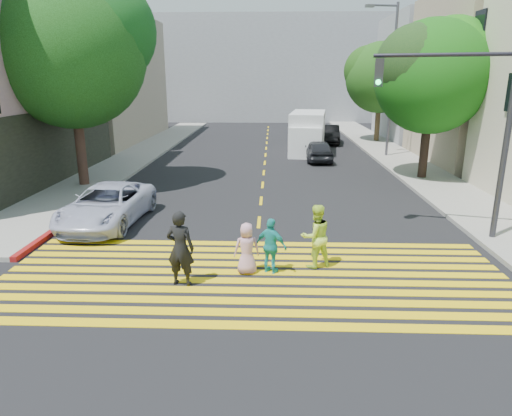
# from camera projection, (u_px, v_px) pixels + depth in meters

# --- Properties ---
(ground) EXTENTS (120.00, 120.00, 0.00)m
(ground) POSITION_uv_depth(u_px,v_px,m) (251.00, 299.00, 10.84)
(ground) COLOR black
(sidewalk_left) EXTENTS (3.00, 40.00, 0.15)m
(sidewalk_left) POSITION_uv_depth(u_px,v_px,m) (146.00, 151.00, 32.24)
(sidewalk_left) COLOR gray
(sidewalk_left) RESTS_ON ground
(sidewalk_right) EXTENTS (3.00, 60.00, 0.15)m
(sidewalk_right) POSITION_uv_depth(u_px,v_px,m) (419.00, 172.00, 24.93)
(sidewalk_right) COLOR gray
(sidewalk_right) RESTS_ON ground
(curb_red) EXTENTS (0.20, 8.00, 0.16)m
(curb_red) POSITION_uv_depth(u_px,v_px,m) (72.00, 218.00, 16.82)
(curb_red) COLOR maroon
(curb_red) RESTS_ON ground
(crosswalk) EXTENTS (13.40, 5.30, 0.01)m
(crosswalk) POSITION_uv_depth(u_px,v_px,m) (254.00, 277.00, 12.06)
(crosswalk) COLOR yellow
(crosswalk) RESTS_ON ground
(lane_line) EXTENTS (0.12, 34.40, 0.01)m
(lane_line) POSITION_uv_depth(u_px,v_px,m) (266.00, 151.00, 32.45)
(lane_line) COLOR yellow
(lane_line) RESTS_ON ground
(building_left_tan) EXTENTS (12.00, 16.00, 10.00)m
(building_left_tan) POSITION_uv_depth(u_px,v_px,m) (70.00, 78.00, 36.91)
(building_left_tan) COLOR tan
(building_left_tan) RESTS_ON ground
(building_right_grey) EXTENTS (10.00, 10.00, 10.00)m
(building_right_grey) POSITION_uv_depth(u_px,v_px,m) (448.00, 78.00, 37.76)
(building_right_grey) COLOR gray
(building_right_grey) RESTS_ON ground
(backdrop_block) EXTENTS (30.00, 8.00, 12.00)m
(backdrop_block) POSITION_uv_depth(u_px,v_px,m) (269.00, 70.00, 55.29)
(backdrop_block) COLOR gray
(backdrop_block) RESTS_ON ground
(tree_left) EXTENTS (8.22, 8.00, 9.59)m
(tree_left) POSITION_uv_depth(u_px,v_px,m) (72.00, 45.00, 20.24)
(tree_left) COLOR #432A1D
(tree_left) RESTS_ON ground
(tree_right_near) EXTENTS (6.59, 6.36, 7.97)m
(tree_right_near) POSITION_uv_depth(u_px,v_px,m) (433.00, 71.00, 22.03)
(tree_right_near) COLOR black
(tree_right_near) RESTS_ON ground
(tree_right_far) EXTENTS (7.38, 7.16, 7.93)m
(tree_right_far) POSITION_uv_depth(u_px,v_px,m) (382.00, 74.00, 35.64)
(tree_right_far) COLOR #3F2A14
(tree_right_far) RESTS_ON ground
(pedestrian_man) EXTENTS (0.78, 0.59, 1.95)m
(pedestrian_man) POSITION_uv_depth(u_px,v_px,m) (180.00, 248.00, 11.36)
(pedestrian_man) COLOR black
(pedestrian_man) RESTS_ON ground
(pedestrian_woman) EXTENTS (1.06, 0.95, 1.78)m
(pedestrian_woman) POSITION_uv_depth(u_px,v_px,m) (316.00, 236.00, 12.48)
(pedestrian_woman) COLOR #CDF447
(pedestrian_woman) RESTS_ON ground
(pedestrian_child) EXTENTS (0.76, 0.56, 1.40)m
(pedestrian_child) POSITION_uv_depth(u_px,v_px,m) (247.00, 248.00, 12.11)
(pedestrian_child) COLOR #D096A9
(pedestrian_child) RESTS_ON ground
(pedestrian_extra) EXTENTS (0.96, 0.73, 1.52)m
(pedestrian_extra) POSITION_uv_depth(u_px,v_px,m) (271.00, 246.00, 12.12)
(pedestrian_extra) COLOR teal
(pedestrian_extra) RESTS_ON ground
(white_sedan) EXTENTS (2.58, 5.11, 1.39)m
(white_sedan) POSITION_uv_depth(u_px,v_px,m) (107.00, 205.00, 16.25)
(white_sedan) COLOR silver
(white_sedan) RESTS_ON ground
(dark_car_near) EXTENTS (1.67, 3.96, 1.34)m
(dark_car_near) POSITION_uv_depth(u_px,v_px,m) (318.00, 150.00, 28.58)
(dark_car_near) COLOR black
(dark_car_near) RESTS_ON ground
(silver_car) EXTENTS (2.19, 4.59, 1.29)m
(silver_car) POSITION_uv_depth(u_px,v_px,m) (306.00, 129.00, 40.70)
(silver_car) COLOR #A8A8A8
(silver_car) RESTS_ON ground
(dark_car_parked) EXTENTS (1.86, 4.45, 1.43)m
(dark_car_parked) POSITION_uv_depth(u_px,v_px,m) (329.00, 134.00, 36.28)
(dark_car_parked) COLOR black
(dark_car_parked) RESTS_ON ground
(white_van) EXTENTS (2.93, 6.13, 2.78)m
(white_van) POSITION_uv_depth(u_px,v_px,m) (307.00, 134.00, 31.50)
(white_van) COLOR silver
(white_van) RESTS_ON ground
(traffic_signal) EXTENTS (4.09, 1.24, 6.14)m
(traffic_signal) POSITION_uv_depth(u_px,v_px,m) (469.00, 115.00, 13.92)
(traffic_signal) COLOR #313136
(traffic_signal) RESTS_ON ground
(street_lamp) EXTENTS (2.14, 0.58, 9.46)m
(street_lamp) POSITION_uv_depth(u_px,v_px,m) (390.00, 72.00, 28.54)
(street_lamp) COLOR #54525C
(street_lamp) RESTS_ON ground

